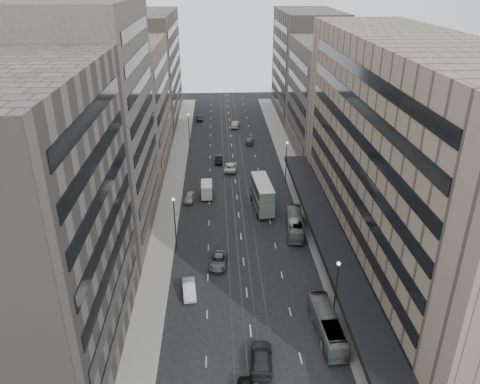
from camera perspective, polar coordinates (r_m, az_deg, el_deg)
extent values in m
plane|color=black|center=(60.30, 0.88, -12.71)|extent=(220.00, 220.00, 0.00)
cube|color=gray|center=(93.88, 6.72, 1.88)|extent=(4.00, 125.00, 0.15)
cube|color=gray|center=(93.03, -8.03, 1.57)|extent=(4.00, 125.00, 0.15)
cube|color=gray|center=(64.60, 19.92, 3.70)|extent=(15.00, 60.00, 30.00)
cube|color=black|center=(66.34, 10.89, -5.17)|extent=(4.40, 60.00, 0.50)
cube|color=#49433F|center=(105.48, 10.99, 11.07)|extent=(15.00, 28.00, 24.00)
cube|color=#605C56|center=(133.76, 8.10, 15.11)|extent=(15.00, 32.00, 28.00)
cube|color=#605C56|center=(48.70, -24.53, -4.24)|extent=(15.00, 28.00, 30.00)
cube|color=#49433F|center=(71.71, -17.64, 7.81)|extent=(15.00, 26.00, 34.00)
cube|color=#78695D|center=(98.28, -13.70, 10.08)|extent=(15.00, 28.00, 25.00)
cube|color=#605C56|center=(129.76, -11.29, 14.58)|extent=(15.00, 38.00, 28.00)
cylinder|color=#262628|center=(55.36, 11.56, -12.08)|extent=(0.16, 0.16, 8.00)
sphere|color=silver|center=(53.00, 11.94, -8.54)|extent=(0.44, 0.44, 0.44)
cylinder|color=#262628|center=(89.75, 5.64, 3.52)|extent=(0.16, 0.16, 8.00)
sphere|color=silver|center=(88.32, 5.76, 5.99)|extent=(0.44, 0.44, 0.44)
cylinder|color=#262628|center=(68.31, -7.92, -3.98)|extent=(0.16, 0.16, 8.00)
sphere|color=silver|center=(66.41, -8.13, -0.89)|extent=(0.44, 0.44, 0.44)
cylinder|color=#262628|center=(107.80, -6.22, 7.26)|extent=(0.16, 0.16, 8.00)
sphere|color=silver|center=(106.61, -6.32, 9.35)|extent=(0.44, 0.44, 0.44)
imported|color=gray|center=(55.17, 10.58, -15.66)|extent=(2.71, 9.84, 2.72)
imported|color=gray|center=(73.89, 6.68, -3.85)|extent=(3.35, 9.89, 2.70)
cube|color=slate|center=(80.18, 2.73, -0.94)|extent=(3.32, 9.51, 2.39)
cube|color=slate|center=(79.22, 2.76, 0.50)|extent=(3.24, 9.13, 2.07)
cube|color=silver|center=(78.76, 2.77, 1.23)|extent=(3.32, 9.51, 0.12)
cylinder|color=black|center=(77.58, 2.19, -2.88)|extent=(0.37, 1.06, 1.04)
cylinder|color=black|center=(78.01, 4.07, -2.76)|extent=(0.37, 1.06, 1.04)
cylinder|color=black|center=(83.48, 1.44, -0.72)|extent=(0.37, 1.06, 1.04)
cylinder|color=black|center=(83.88, 3.19, -0.62)|extent=(0.37, 1.06, 1.04)
cube|color=silver|center=(84.73, -4.07, 0.01)|extent=(2.02, 4.37, 1.34)
cube|color=silver|center=(84.23, -4.09, 0.74)|extent=(1.98, 4.29, 1.05)
cylinder|color=black|center=(83.74, -4.72, -0.84)|extent=(0.21, 0.70, 0.70)
cylinder|color=black|center=(83.72, -3.39, -0.81)|extent=(0.21, 0.70, 0.70)
cylinder|color=black|center=(86.33, -4.71, 0.00)|extent=(0.21, 0.70, 0.70)
cylinder|color=black|center=(86.31, -3.41, 0.03)|extent=(0.21, 0.70, 0.70)
imported|color=silver|center=(60.73, -6.22, -11.69)|extent=(2.05, 4.64, 1.48)
imported|color=slate|center=(65.75, -2.67, -8.39)|extent=(2.78, 5.19, 1.38)
imported|color=#232326|center=(51.46, 2.61, -19.62)|extent=(2.87, 5.88, 1.65)
imported|color=#A6998A|center=(83.67, -6.17, -0.65)|extent=(2.19, 4.40, 1.44)
imported|color=black|center=(100.30, -2.58, 3.99)|extent=(1.79, 4.37, 1.41)
imported|color=silver|center=(96.18, -1.15, 3.07)|extent=(2.91, 5.53, 1.48)
imported|color=#525255|center=(111.82, 1.18, 6.27)|extent=(2.33, 4.80, 1.35)
imported|color=#2A2A2C|center=(130.20, -5.00, 8.97)|extent=(2.01, 4.32, 1.43)
imported|color=#AFA391|center=(123.85, -0.58, 8.26)|extent=(2.39, 5.15, 1.64)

